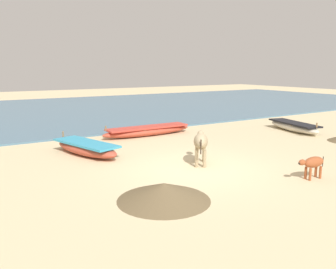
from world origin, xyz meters
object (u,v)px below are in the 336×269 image
cow_adult_dun (201,142)px  calf_near_rust (313,163)px  fishing_boat_1 (294,126)px  fishing_boat_2 (148,131)px  fishing_boat_0 (86,148)px

cow_adult_dun → calf_near_rust: (1.66, -2.78, -0.26)m
fishing_boat_1 → cow_adult_dun: 7.59m
fishing_boat_2 → calf_near_rust: (0.83, -7.71, 0.22)m
fishing_boat_0 → fishing_boat_2: fishing_boat_0 is taller
fishing_boat_0 → calf_near_rust: bearing=-160.0°
cow_adult_dun → calf_near_rust: size_ratio=1.41×
fishing_boat_0 → calf_near_rust: size_ratio=3.39×
fishing_boat_2 → calf_near_rust: bearing=96.2°
fishing_boat_1 → cow_adult_dun: bearing=-59.5°
fishing_boat_1 → fishing_boat_2: 6.96m
fishing_boat_1 → cow_adult_dun: cow_adult_dun is taller
fishing_boat_2 → cow_adult_dun: 5.02m
calf_near_rust → fishing_boat_0: bearing=-49.1°
fishing_boat_1 → fishing_boat_2: fishing_boat_1 is taller
cow_adult_dun → calf_near_rust: 3.24m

